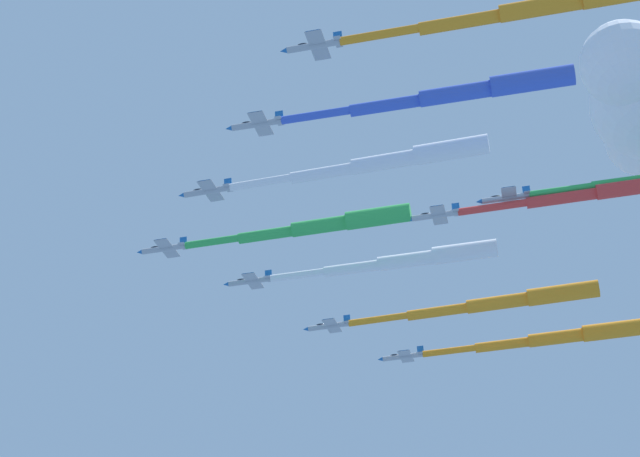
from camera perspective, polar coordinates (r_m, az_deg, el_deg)
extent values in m
cylinder|color=#9EA3AD|center=(221.51, -7.82, -1.01)|extent=(1.59, 9.03, 1.35)
cone|color=#1959A5|center=(223.04, -9.05, -1.18)|extent=(1.32, 1.33, 1.29)
cylinder|color=black|center=(220.16, -6.65, -0.84)|extent=(1.03, 0.63, 1.02)
ellipsoid|color=black|center=(222.29, -8.30, -0.97)|extent=(0.96, 1.92, 0.86)
cube|color=#9EA3AD|center=(221.33, -7.69, -1.00)|extent=(8.20, 2.92, 2.37)
cube|color=#1959A5|center=(218.08, -8.01, -0.57)|extent=(0.76, 2.32, 0.28)
cube|color=#1959A5|center=(224.66, -7.37, -1.39)|extent=(0.76, 2.32, 0.28)
cube|color=#9EA3AD|center=(220.43, -6.89, -0.88)|extent=(3.14, 1.18, 0.95)
cube|color=#1959A5|center=(220.84, -6.89, -0.65)|extent=(0.66, 1.42, 1.86)
cylinder|color=green|center=(218.70, -5.25, -0.64)|extent=(2.05, 12.23, 1.72)
cylinder|color=green|center=(216.57, -2.54, -0.29)|extent=(2.91, 12.25, 2.58)
cylinder|color=green|center=(214.31, 0.18, 0.15)|extent=(3.77, 12.28, 3.45)
cylinder|color=green|center=(212.53, 2.95, 0.60)|extent=(4.63, 12.30, 4.31)
cylinder|color=#9EA3AD|center=(207.07, -5.65, 1.89)|extent=(1.45, 9.01, 1.37)
cone|color=#1959A5|center=(208.45, -6.97, 1.66)|extent=(1.31, 1.31, 1.30)
cylinder|color=black|center=(205.88, -4.39, 2.10)|extent=(1.03, 0.61, 1.03)
ellipsoid|color=black|center=(207.81, -6.17, 1.91)|extent=(0.94, 1.91, 0.87)
cube|color=#9EA3AD|center=(206.91, -5.51, 1.90)|extent=(8.11, 2.77, 2.54)
cube|color=#1959A5|center=(203.68, -5.83, 2.38)|extent=(0.72, 2.31, 0.30)
cube|color=#1959A5|center=(210.22, -5.19, 1.46)|extent=(0.72, 2.31, 0.30)
cube|color=#9EA3AD|center=(206.11, -4.65, 2.05)|extent=(3.10, 1.13, 1.01)
cube|color=#1959A5|center=(206.55, -4.66, 2.29)|extent=(0.67, 1.41, 1.85)
cylinder|color=white|center=(204.53, -2.79, 2.36)|extent=(1.86, 13.03, 1.74)
cylinder|color=white|center=(202.69, 0.32, 2.84)|extent=(2.73, 13.04, 2.61)
cylinder|color=white|center=(200.85, 3.45, 3.40)|extent=(3.60, 13.05, 3.48)
cylinder|color=white|center=(199.61, 6.63, 3.96)|extent=(4.47, 13.06, 4.36)
cylinder|color=#9EA3AD|center=(229.50, -3.52, -2.66)|extent=(1.68, 9.04, 1.37)
cone|color=#1959A5|center=(230.65, -4.74, -2.82)|extent=(1.35, 1.34, 1.30)
cylinder|color=black|center=(228.50, -2.37, -2.51)|extent=(1.05, 0.64, 1.03)
ellipsoid|color=black|center=(230.11, -4.00, -2.61)|extent=(0.99, 1.93, 0.87)
cube|color=#9EA3AD|center=(229.36, -3.39, -2.66)|extent=(8.17, 2.98, 2.55)
cube|color=#1959A5|center=(225.93, -3.63, -2.28)|extent=(0.78, 2.32, 0.30)
cube|color=#1959A5|center=(232.85, -3.15, -2.98)|extent=(0.78, 2.32, 0.30)
cube|color=#9EA3AD|center=(228.70, -2.60, -2.54)|extent=(3.13, 1.21, 1.02)
cube|color=#1959A5|center=(229.06, -2.61, -2.32)|extent=(0.71, 1.42, 1.85)
cylinder|color=white|center=(227.42, -0.95, -2.33)|extent=(2.18, 12.69, 1.74)
cylinder|color=white|center=(226.04, 1.79, -2.00)|extent=(3.05, 12.72, 2.62)
cylinder|color=white|center=(224.53, 4.54, -1.59)|extent=(3.92, 12.75, 3.49)
cylinder|color=white|center=(223.53, 7.31, -1.17)|extent=(4.80, 12.78, 4.36)
cylinder|color=#9EA3AD|center=(193.82, -3.15, 5.26)|extent=(1.71, 9.04, 1.39)
cone|color=#1959A5|center=(194.85, -4.59, 5.04)|extent=(1.36, 1.35, 1.32)
cylinder|color=black|center=(192.96, -1.77, 5.48)|extent=(1.06, 0.64, 1.04)
ellipsoid|color=black|center=(194.44, -3.72, 5.30)|extent=(1.00, 1.93, 0.88)
cube|color=#9EA3AD|center=(193.69, -2.99, 5.28)|extent=(8.13, 2.99, 2.72)
cube|color=#1959A5|center=(190.46, -3.27, 5.83)|extent=(0.78, 2.32, 0.31)
cube|color=#1959A5|center=(197.02, -2.72, 4.77)|extent=(0.78, 2.32, 0.31)
cube|color=#9EA3AD|center=(193.13, -2.06, 5.43)|extent=(3.11, 1.21, 1.08)
cube|color=#1959A5|center=(193.60, -2.07, 5.68)|extent=(0.75, 1.42, 1.84)
cylinder|color=blue|center=(192.02, 0.04, 5.75)|extent=(2.26, 13.65, 1.76)
cylinder|color=blue|center=(191.02, 3.55, 6.22)|extent=(3.14, 13.68, 2.64)
cylinder|color=blue|center=(190.13, 7.08, 6.78)|extent=(4.02, 13.71, 3.53)
cylinder|color=blue|center=(189.95, 10.63, 7.32)|extent=(4.90, 13.75, 4.41)
cylinder|color=#9EA3AD|center=(236.54, 0.48, -4.93)|extent=(1.50, 9.02, 1.37)
cone|color=#1959A5|center=(237.46, -0.71, -5.09)|extent=(1.32, 1.32, 1.30)
cylinder|color=black|center=(235.78, 1.61, -4.77)|extent=(1.04, 0.61, 1.03)
ellipsoid|color=black|center=(237.05, 0.01, -4.88)|extent=(0.95, 1.91, 0.87)
cube|color=#9EA3AD|center=(236.43, 0.61, -4.92)|extent=(8.12, 2.82, 2.56)
cube|color=#1959A5|center=(232.90, 0.42, -4.60)|extent=(0.73, 2.31, 0.30)
cube|color=#1959A5|center=(240.02, 0.80, -5.20)|extent=(0.73, 2.31, 0.30)
cube|color=#9EA3AD|center=(235.92, 1.38, -4.80)|extent=(3.11, 1.14, 1.02)
cube|color=#1959A5|center=(236.25, 1.37, -4.59)|extent=(0.68, 1.41, 1.85)
cylinder|color=orange|center=(234.88, 3.16, -4.55)|extent=(1.95, 14.18, 1.75)
cylinder|color=orange|center=(233.94, 6.15, -4.16)|extent=(2.82, 14.20, 2.62)
cylinder|color=orange|center=(232.98, 9.13, -3.68)|extent=(3.70, 14.21, 3.49)
cylinder|color=orange|center=(232.64, 12.13, -3.20)|extent=(4.57, 14.22, 4.36)
cylinder|color=#9EA3AD|center=(182.07, -0.26, 9.18)|extent=(1.63, 9.04, 1.38)
cone|color=#1959A5|center=(182.84, -1.83, 8.92)|extent=(1.34, 1.34, 1.31)
cylinder|color=black|center=(181.48, 1.22, 9.42)|extent=(1.05, 0.63, 1.03)
ellipsoid|color=black|center=(182.62, -0.89, 9.20)|extent=(0.98, 1.93, 0.87)
cube|color=#9EA3AD|center=(181.97, -0.09, 9.20)|extent=(8.14, 2.92, 2.63)
cube|color=#1959A5|center=(178.86, -0.35, 9.87)|extent=(0.76, 2.32, 0.30)
cube|color=#1959A5|center=(185.19, 0.15, 8.58)|extent=(0.76, 2.32, 0.30)
cube|color=#9EA3AD|center=(181.59, 0.92, 9.37)|extent=(3.12, 1.19, 1.04)
cube|color=#1959A5|center=(182.12, 0.90, 9.62)|extent=(0.72, 1.42, 1.85)
cylinder|color=orange|center=(180.86, 3.30, 9.75)|extent=(2.16, 14.52, 1.75)
cylinder|color=orange|center=(180.58, 7.32, 10.29)|extent=(3.03, 14.54, 2.63)
cylinder|color=orange|center=(180.60, 11.33, 10.91)|extent=(3.91, 14.57, 3.50)
cylinder|color=#9EA3AD|center=(246.75, 4.22, -6.44)|extent=(1.64, 9.04, 1.38)
cone|color=#1959A5|center=(247.30, 3.06, -6.59)|extent=(1.35, 1.34, 1.31)
cylinder|color=black|center=(246.32, 5.32, -6.30)|extent=(1.05, 0.63, 1.04)
ellipsoid|color=black|center=(247.10, 3.76, -6.39)|extent=(0.98, 1.93, 0.88)
cube|color=#9EA3AD|center=(246.68, 4.35, -6.43)|extent=(8.13, 2.93, 2.67)
cube|color=#1959A5|center=(243.05, 4.23, -6.16)|extent=(0.76, 2.32, 0.31)
cube|color=#1959A5|center=(250.36, 4.46, -6.67)|extent=(0.76, 2.32, 0.31)
cube|color=#9EA3AD|center=(246.40, 5.09, -6.32)|extent=(3.11, 1.19, 1.06)
cube|color=#1959A5|center=(246.69, 5.07, -6.12)|extent=(0.73, 1.42, 1.85)
cylinder|color=orange|center=(245.92, 6.70, -6.11)|extent=(2.14, 13.09, 1.76)
cylinder|color=orange|center=(245.83, 9.34, -5.77)|extent=(3.02, 13.12, 2.64)
cylinder|color=orange|center=(245.58, 11.97, -5.38)|extent=(3.89, 13.14, 3.51)
cylinder|color=orange|center=(245.83, 14.59, -4.96)|extent=(4.77, 13.17, 4.39)
cylinder|color=#9EA3AD|center=(211.02, 5.86, 0.66)|extent=(1.65, 9.04, 1.38)
cone|color=#1959A5|center=(211.36, 4.50, 0.47)|extent=(1.35, 1.34, 1.31)
cylinder|color=black|center=(210.81, 7.13, 0.84)|extent=(1.05, 0.63, 1.04)
ellipsoid|color=black|center=(211.33, 5.31, 0.70)|extent=(0.99, 1.93, 0.88)
cube|color=#9EA3AD|center=(210.97, 6.00, 0.67)|extent=(8.12, 2.93, 2.69)
cube|color=#1959A5|center=(207.50, 5.89, 1.11)|extent=(0.76, 2.32, 0.31)
cube|color=#1959A5|center=(214.51, 6.11, 0.28)|extent=(0.76, 2.32, 0.31)
cube|color=#9EA3AD|center=(210.85, 6.87, 0.81)|extent=(3.11, 1.19, 1.07)
cube|color=#1959A5|center=(211.24, 6.84, 1.04)|extent=(0.73, 1.42, 1.85)
cylinder|color=red|center=(210.71, 8.91, 1.09)|extent=(2.18, 14.54, 1.76)
cylinder|color=red|center=(211.34, 12.30, 1.53)|extent=(3.06, 14.56, 2.64)
cylinder|color=red|center=(212.08, 15.67, 2.04)|extent=(3.94, 14.59, 3.52)
cylinder|color=#9EA3AD|center=(211.84, 9.36, 1.53)|extent=(1.69, 9.05, 1.35)
cone|color=#1959A5|center=(211.82, 8.01, 1.34)|extent=(1.33, 1.35, 1.28)
cylinder|color=black|center=(211.96, 10.63, 1.69)|extent=(1.03, 0.64, 1.01)
ellipsoid|color=black|center=(212.03, 8.81, 1.57)|extent=(0.98, 1.93, 0.85)
cube|color=#9EA3AD|center=(211.83, 9.51, 1.53)|extent=(8.25, 3.01, 2.31)
cube|color=#1959A5|center=(208.44, 9.46, 2.03)|extent=(0.79, 2.33, 0.28)
cube|color=#1959A5|center=(215.29, 9.55, 1.08)|extent=(0.79, 2.33, 0.28)
cube|color=#9EA3AD|center=(211.93, 10.37, 1.66)|extent=(3.16, 1.22, 0.93)
cube|color=#1959A5|center=(212.37, 10.34, 1.89)|extent=(0.66, 1.42, 1.87)
cylinder|color=green|center=(212.27, 12.24, 1.91)|extent=(2.22, 13.15, 1.71)
cylinder|color=green|center=(213.58, 15.26, 2.26)|extent=(3.08, 13.18, 2.57)
sphere|color=white|center=(222.50, 15.00, 8.04)|extent=(16.49, 16.49, 16.49)
sphere|color=white|center=(234.88, 14.98, 6.85)|extent=(12.09, 12.09, 12.09)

